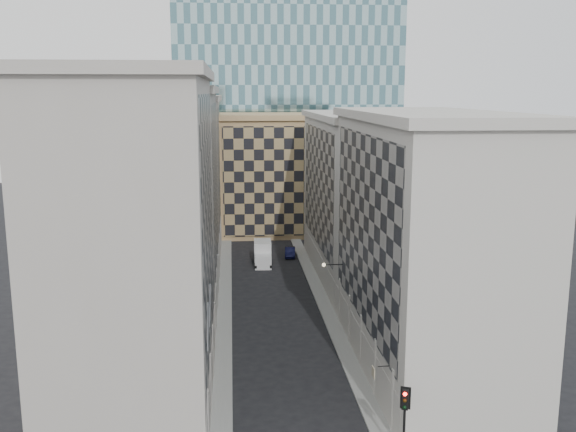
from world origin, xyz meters
TOP-DOWN VIEW (x-y plane):
  - sidewalk_west at (-5.25, 30.00)m, footprint 1.50×100.00m
  - sidewalk_east at (5.25, 30.00)m, footprint 1.50×100.00m
  - bldg_left_a at (-10.88, 11.00)m, footprint 10.80×22.80m
  - bldg_left_b at (-10.88, 33.00)m, footprint 10.80×22.80m
  - bldg_left_c at (-10.88, 55.00)m, footprint 10.80×22.80m
  - bldg_right_a at (10.88, 15.00)m, footprint 10.80×26.80m
  - bldg_right_b at (10.89, 42.00)m, footprint 10.80×28.80m
  - tan_block at (2.00, 67.90)m, footprint 16.80×14.80m
  - church_tower at (0.00, 82.00)m, footprint 7.20×7.20m
  - flagpoles_left at (-5.90, 6.00)m, footprint 0.10×6.33m
  - bracket_lamp at (4.38, 24.00)m, footprint 1.98×0.36m
  - traffic_light at (5.68, 0.60)m, footprint 0.60×0.60m
  - box_truck at (-0.41, 47.48)m, footprint 2.35×5.46m
  - dark_car at (3.50, 51.06)m, footprint 1.73×3.98m
  - shop_sign at (4.96, 5.62)m, footprint 1.14×0.70m

SIDE VIEW (x-z plane):
  - sidewalk_west at x=-5.25m, z-range 0.00..0.15m
  - sidewalk_east at x=5.25m, z-range 0.00..0.15m
  - dark_car at x=3.50m, z-range 0.00..1.27m
  - box_truck at x=-0.41m, z-range -0.19..2.77m
  - traffic_light at x=5.68m, z-range 1.21..6.12m
  - shop_sign at x=4.96m, z-range 3.45..4.22m
  - bracket_lamp at x=4.38m, z-range 6.02..6.38m
  - flagpoles_left at x=-5.90m, z-range 6.83..9.17m
  - tan_block at x=2.00m, z-range 0.04..18.84m
  - bldg_right_b at x=10.89m, z-range 0.00..19.70m
  - bldg_right_a at x=10.88m, z-range -0.03..20.67m
  - bldg_left_c at x=-10.88m, z-range -0.02..21.68m
  - bldg_left_b at x=-10.88m, z-range -0.03..22.67m
  - bldg_left_a at x=-10.88m, z-range -0.03..23.67m
  - church_tower at x=0.00m, z-range 1.20..52.70m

